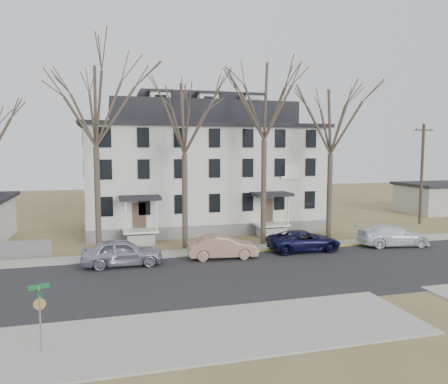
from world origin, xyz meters
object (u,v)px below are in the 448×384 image
object	(u,v)px
bicycle_left	(144,236)
tree_mid_right	(331,117)
tree_mid_left	(184,114)
street_sign	(40,308)
tree_far_left	(95,100)
utility_pole_far	(422,173)
boarding_house	(201,168)
car_navy	(304,241)
tree_center	(264,95)
car_white	(393,236)
car_tan	(222,247)
car_silver	(122,253)

from	to	relation	value
bicycle_left	tree_mid_right	bearing A→B (deg)	-104.64
tree_mid_left	street_sign	distance (m)	18.59
tree_mid_right	tree_far_left	bearing A→B (deg)	180.00
utility_pole_far	boarding_house	bearing A→B (deg)	169.08
boarding_house	car_navy	size ratio (longest dim) A/B	4.04
utility_pole_far	tree_mid_left	bearing A→B (deg)	-169.87
tree_center	tree_mid_right	size ratio (longest dim) A/B	1.15
boarding_house	car_white	distance (m)	17.25
tree_far_left	tree_mid_left	world-z (taller)	tree_far_left
boarding_house	bicycle_left	world-z (taller)	boarding_house
tree_mid_right	boarding_house	bearing A→B (deg)	136.19
boarding_house	car_navy	distance (m)	13.22
car_white	tree_far_left	bearing A→B (deg)	88.12
boarding_house	car_tan	xyz separation A→B (m)	(-1.23, -11.91, -4.63)
utility_pole_far	car_navy	distance (m)	17.86
tree_center	utility_pole_far	bearing A→B (deg)	13.50
tree_mid_left	bicycle_left	xyz separation A→B (m)	(-2.72, 2.83, -9.13)
car_navy	car_tan	bearing A→B (deg)	95.70
tree_mid_left	tree_mid_right	bearing A→B (deg)	0.00
car_silver	car_white	size ratio (longest dim) A/B	0.92
car_navy	bicycle_left	distance (m)	12.16
utility_pole_far	bicycle_left	size ratio (longest dim) A/B	5.28
boarding_house	tree_far_left	distance (m)	13.12
tree_far_left	boarding_house	bearing A→B (deg)	42.18
tree_mid_left	bicycle_left	size ratio (longest dim) A/B	7.09
boarding_house	car_tan	distance (m)	12.84
utility_pole_far	tree_far_left	bearing A→B (deg)	-171.90
car_white	street_sign	xyz separation A→B (m)	(-22.62, -11.41, 0.89)
utility_pole_far	bicycle_left	distance (m)	26.63
boarding_house	tree_mid_right	xyz separation A→B (m)	(8.50, -8.15, 4.22)
boarding_house	car_silver	bearing A→B (deg)	-122.18
tree_center	car_navy	bearing A→B (deg)	-60.77
bicycle_left	street_sign	distance (m)	18.48
tree_mid_left	bicycle_left	bearing A→B (deg)	133.85
car_white	utility_pole_far	bearing A→B (deg)	-40.70
utility_pole_far	car_white	xyz separation A→B (m)	(-8.65, -7.70, -4.14)
boarding_house	bicycle_left	distance (m)	9.23
street_sign	tree_mid_left	bearing A→B (deg)	43.34
car_silver	car_white	world-z (taller)	car_silver
car_navy	street_sign	size ratio (longest dim) A/B	2.07
car_navy	street_sign	bearing A→B (deg)	127.62
car_white	tree_center	bearing A→B (deg)	76.08
car_silver	car_navy	size ratio (longest dim) A/B	0.94
street_sign	bicycle_left	bearing A→B (deg)	54.98
bicycle_left	street_sign	xyz separation A→B (m)	(-5.05, -17.74, 1.18)
tree_center	car_tan	xyz separation A→B (m)	(-4.23, -3.76, -10.34)
boarding_house	tree_mid_left	xyz separation A→B (m)	(-3.00, -8.15, 4.22)
utility_pole_far	car_silver	xyz separation A→B (m)	(-28.10, -8.12, -4.08)
tree_far_left	tree_mid_right	distance (m)	17.52
car_silver	car_tan	distance (m)	6.37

